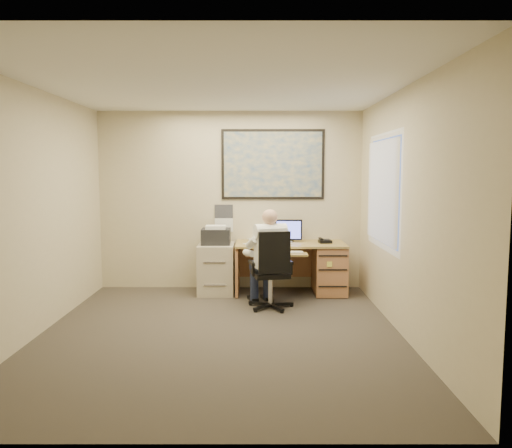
{
  "coord_description": "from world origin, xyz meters",
  "views": [
    {
      "loc": [
        0.4,
        -5.37,
        1.79
      ],
      "look_at": [
        0.39,
        1.3,
        1.09
      ],
      "focal_mm": 35.0,
      "sensor_mm": 36.0,
      "label": 1
    }
  ],
  "objects_px": {
    "filing_cabinet": "(216,264)",
    "person": "(270,259)",
    "desk": "(312,264)",
    "office_chair": "(270,286)"
  },
  "relations": [
    {
      "from": "desk",
      "to": "person",
      "type": "distance_m",
      "value": 1.04
    },
    {
      "from": "filing_cabinet",
      "to": "person",
      "type": "xyz_separation_m",
      "value": [
        0.78,
        -0.79,
        0.22
      ]
    },
    {
      "from": "desk",
      "to": "filing_cabinet",
      "type": "distance_m",
      "value": 1.42
    },
    {
      "from": "filing_cabinet",
      "to": "desk",
      "type": "bearing_deg",
      "value": -0.51
    },
    {
      "from": "office_chair",
      "to": "desk",
      "type": "bearing_deg",
      "value": 41.93
    },
    {
      "from": "office_chair",
      "to": "filing_cabinet",
      "type": "bearing_deg",
      "value": 120.34
    },
    {
      "from": "desk",
      "to": "office_chair",
      "type": "distance_m",
      "value": 1.1
    },
    {
      "from": "person",
      "to": "office_chair",
      "type": "bearing_deg",
      "value": -115.96
    },
    {
      "from": "desk",
      "to": "person",
      "type": "bearing_deg",
      "value": -129.11
    },
    {
      "from": "filing_cabinet",
      "to": "person",
      "type": "distance_m",
      "value": 1.13
    }
  ]
}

